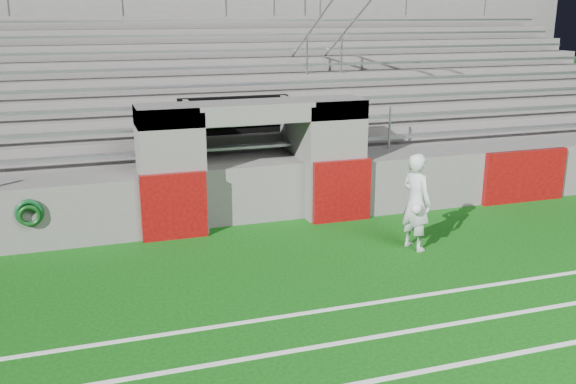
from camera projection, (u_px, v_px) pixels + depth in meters
name	position (u px, v px, depth m)	size (l,w,h in m)	color
ground	(310.00, 284.00, 10.73)	(90.00, 90.00, 0.00)	#0C490C
stadium_structure	(211.00, 121.00, 17.61)	(26.00, 8.48, 5.42)	#5F5C5A
goalkeeper_with_ball	(416.00, 202.00, 12.09)	(0.62, 0.78, 1.87)	silver
hose_coil	(29.00, 214.00, 11.85)	(0.52, 0.14, 0.52)	#0C401C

